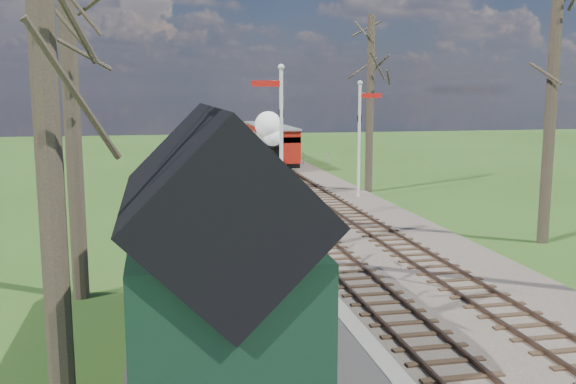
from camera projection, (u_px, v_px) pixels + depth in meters
name	position (u px, v px, depth m)	size (l,w,h in m)	color
distant_hills	(219.00, 277.00, 74.29)	(114.40, 48.00, 22.02)	#385B23
ballast_bed	(298.00, 200.00, 30.73)	(8.00, 60.00, 0.10)	brown
track_near	(272.00, 200.00, 30.46)	(1.60, 60.00, 0.15)	brown
track_far	(324.00, 198.00, 30.98)	(1.60, 60.00, 0.15)	brown
platform	(213.00, 242.00, 22.02)	(5.00, 44.00, 0.20)	#474442
coping_strip	(278.00, 239.00, 22.48)	(0.40, 44.00, 0.21)	#B2AD9E
station_shed	(215.00, 254.00, 11.85)	(3.25, 6.30, 4.78)	black
semaphore_near	(279.00, 134.00, 23.95)	(1.22, 0.24, 6.22)	silver
semaphore_far	(361.00, 130.00, 30.82)	(1.22, 0.24, 5.72)	silver
bare_trees	(390.00, 92.00, 18.41)	(15.51, 22.39, 12.00)	#382D23
fence_line	(240.00, 159.00, 43.99)	(12.60, 0.08, 1.00)	slate
locomotive	(266.00, 159.00, 31.69)	(1.63, 3.81, 4.08)	black
coach	(248.00, 157.00, 37.63)	(1.90, 6.52, 2.00)	black
red_carriage_a	(277.00, 146.00, 42.60)	(2.17, 5.37, 2.28)	black
red_carriage_b	(264.00, 140.00, 47.92)	(2.17, 5.37, 2.28)	black
sign_board	(280.00, 279.00, 15.64)	(0.34, 0.65, 1.00)	#114F3F
bench	(265.00, 320.00, 13.35)	(0.82, 1.27, 0.71)	#472B19
person	(326.00, 303.00, 13.43)	(0.48, 0.32, 1.32)	black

